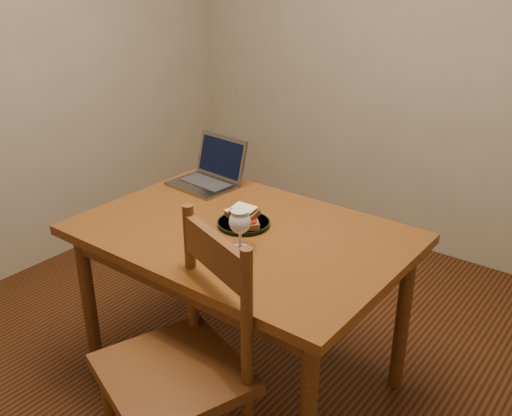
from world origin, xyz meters
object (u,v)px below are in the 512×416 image
Objects in this scene: plate at (244,224)px; laptop at (211,172)px; chair at (179,356)px; milk_glass at (240,230)px; table at (242,249)px.

laptop is at bearing 146.64° from plate.
chair is at bearing -72.07° from plate.
milk_glass reaches higher than plate.
plate is at bearing 127.30° from chair.
chair reaches higher than milk_glass.
table is 0.10m from plate.
plate is at bearing -28.53° from laptop.
laptop is at bearing 144.86° from chair.
table is at bearing -61.95° from plate.
milk_glass is 0.70m from laptop.
milk_glass is (0.12, -0.17, 0.07)m from plate.
table is 4.00× the size of laptop.
table is at bearing 126.59° from chair.
plate is 1.36× the size of milk_glass.
chair is 3.63× the size of milk_glass.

